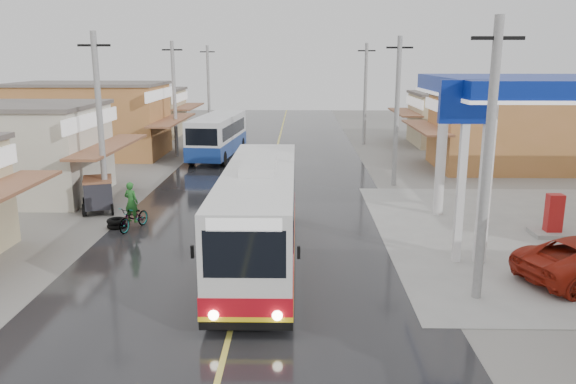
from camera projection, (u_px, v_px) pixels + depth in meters
The scene contains 12 objects.
ground at pixel (239, 296), 16.68m from camera, with size 120.00×120.00×0.00m, color slate.
road at pixel (268, 184), 31.26m from camera, with size 12.00×90.00×0.02m, color black.
centre_line at pixel (268, 184), 31.26m from camera, with size 0.15×90.00×0.01m, color #D8CC4C.
shopfronts_left at pixel (59, 173), 34.44m from camera, with size 11.00×44.00×5.20m, color tan, non-canonical shape.
shopfronts_right at pixel (564, 199), 28.04m from camera, with size 11.00×44.00×4.80m, color beige, non-canonical shape.
utility_poles_left at pixel (148, 180), 32.37m from camera, with size 1.60×50.00×8.00m, color gray, non-canonical shape.
utility_poles_right at pixel (394, 185), 31.12m from camera, with size 1.60×36.00×8.00m, color gray, non-canonical shape.
coach_bus at pixel (260, 214), 19.09m from camera, with size 2.70×11.32×3.53m.
second_bus at pixel (218, 135), 39.20m from camera, with size 3.16×9.00×2.93m.
cyclist at pixel (133, 214), 22.91m from camera, with size 1.25×2.01×2.05m.
tricycle_near at pixel (98, 193), 25.57m from camera, with size 1.92×2.20×1.56m.
tyre_stack at pixel (117, 223), 23.26m from camera, with size 0.80×0.80×0.41m.
Camera 1 is at (1.77, -15.46, 6.91)m, focal length 35.00 mm.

